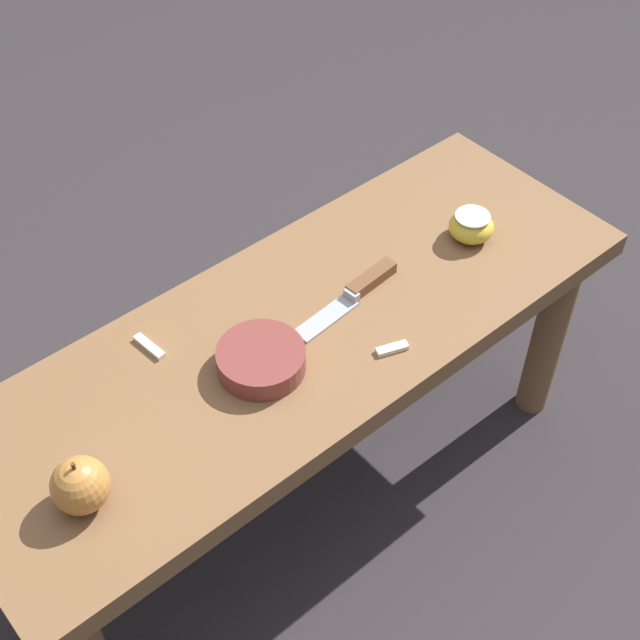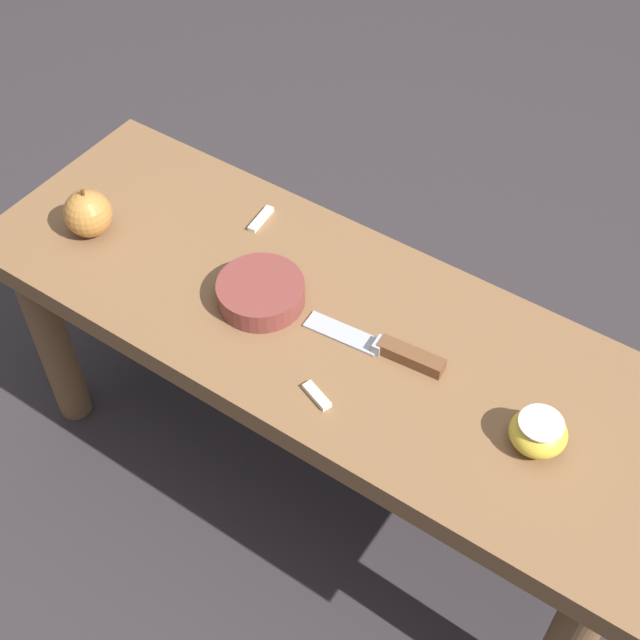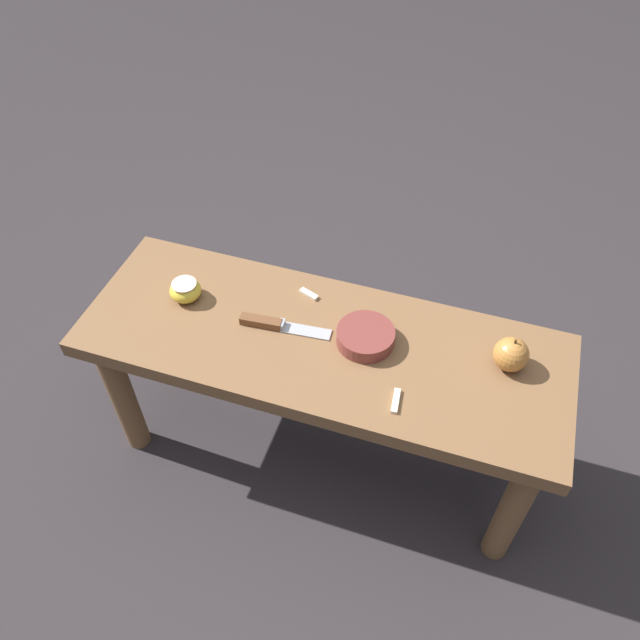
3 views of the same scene
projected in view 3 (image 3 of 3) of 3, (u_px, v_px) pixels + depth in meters
name	position (u px, v px, depth m)	size (l,w,h in m)	color
ground_plane	(321.00, 447.00, 1.74)	(8.00, 8.00, 0.00)	#2D282B
wooden_bench	(322.00, 363.00, 1.46)	(1.11, 0.39, 0.46)	brown
knife	(273.00, 323.00, 1.42)	(0.21, 0.05, 0.02)	#9EA0A5
apple_whole	(511.00, 354.00, 1.32)	(0.08, 0.08, 0.09)	#B27233
apple_cut	(185.00, 290.00, 1.47)	(0.08, 0.08, 0.05)	gold
apple_slice_near_knife	(309.00, 294.00, 1.49)	(0.05, 0.03, 0.01)	beige
apple_slice_center	(396.00, 401.00, 1.28)	(0.02, 0.06, 0.01)	beige
bowl	(366.00, 337.00, 1.38)	(0.13, 0.13, 0.04)	brown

